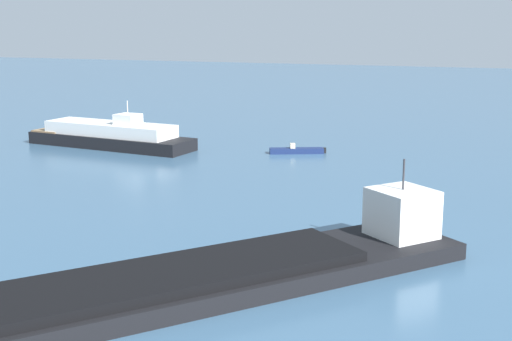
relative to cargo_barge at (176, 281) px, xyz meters
The scene contains 3 objects.
cargo_barge is the anchor object (origin of this frame).
white_riverboat 43.88m from the cargo_barge, 126.19° to the left, with size 19.34×6.75×5.09m.
small_motorboat 39.29m from the cargo_barge, 98.86° to the left, with size 5.57×3.26×1.04m.
Camera 1 is at (21.33, -13.75, 13.32)m, focal length 49.79 mm.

